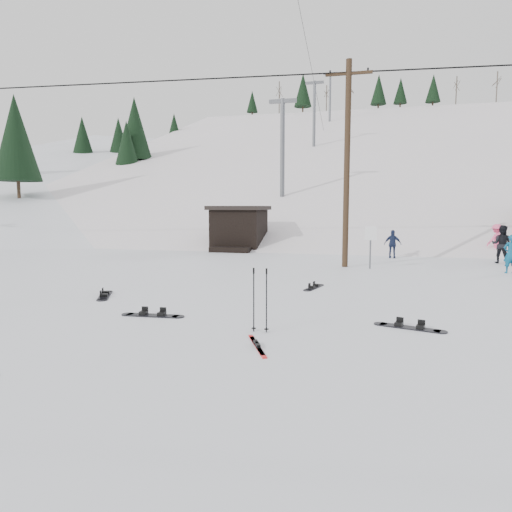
# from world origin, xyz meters

# --- Properties ---
(ground) EXTENTS (200.00, 200.00, 0.00)m
(ground) POSITION_xyz_m (0.00, 0.00, 0.00)
(ground) COLOR white
(ground) RESTS_ON ground
(ski_slope) EXTENTS (60.00, 85.24, 65.97)m
(ski_slope) POSITION_xyz_m (0.00, 55.00, -12.00)
(ski_slope) COLOR white
(ski_slope) RESTS_ON ground
(ridge_left) EXTENTS (47.54, 95.03, 58.38)m
(ridge_left) POSITION_xyz_m (-36.00, 48.00, -11.00)
(ridge_left) COLOR white
(ridge_left) RESTS_ON ground
(treeline_left) EXTENTS (20.00, 64.00, 10.00)m
(treeline_left) POSITION_xyz_m (-34.00, 40.00, 0.00)
(treeline_left) COLOR black
(treeline_left) RESTS_ON ground
(treeline_crest) EXTENTS (50.00, 6.00, 10.00)m
(treeline_crest) POSITION_xyz_m (0.00, 86.00, 0.00)
(treeline_crest) COLOR black
(treeline_crest) RESTS_ON ski_slope
(utility_pole) EXTENTS (2.00, 0.26, 9.00)m
(utility_pole) POSITION_xyz_m (2.00, 14.00, 4.68)
(utility_pole) COLOR #3A2819
(utility_pole) RESTS_ON ground
(trail_sign) EXTENTS (0.50, 0.09, 1.85)m
(trail_sign) POSITION_xyz_m (3.10, 13.58, 1.27)
(trail_sign) COLOR #595B60
(trail_sign) RESTS_ON ground
(lift_hut) EXTENTS (3.40, 4.10, 2.75)m
(lift_hut) POSITION_xyz_m (-5.00, 20.94, 1.36)
(lift_hut) COLOR black
(lift_hut) RESTS_ON ground
(lift_tower_near) EXTENTS (2.20, 0.36, 8.00)m
(lift_tower_near) POSITION_xyz_m (-4.00, 30.00, 7.86)
(lift_tower_near) COLOR #595B60
(lift_tower_near) RESTS_ON ski_slope
(lift_tower_mid) EXTENTS (2.20, 0.36, 8.00)m
(lift_tower_mid) POSITION_xyz_m (-4.00, 50.00, 14.36)
(lift_tower_mid) COLOR #595B60
(lift_tower_mid) RESTS_ON ski_slope
(lift_tower_far) EXTENTS (2.20, 0.36, 8.00)m
(lift_tower_far) POSITION_xyz_m (-4.00, 70.00, 20.86)
(lift_tower_far) COLOR #595B60
(lift_tower_far) RESTS_ON ski_slope
(hero_skis) EXTENTS (0.71, 1.39, 0.08)m
(hero_skis) POSITION_xyz_m (1.05, 1.60, 0.02)
(hero_skis) COLOR red
(hero_skis) RESTS_ON ground
(ski_poles) EXTENTS (0.38, 0.10, 1.39)m
(ski_poles) POSITION_xyz_m (0.86, 2.62, 0.71)
(ski_poles) COLOR black
(ski_poles) RESTS_ON ground
(board_scatter_a) EXTENTS (1.62, 0.39, 0.11)m
(board_scatter_a) POSITION_xyz_m (-2.05, 3.34, 0.03)
(board_scatter_a) COLOR black
(board_scatter_a) RESTS_ON ground
(board_scatter_b) EXTENTS (0.88, 1.50, 0.11)m
(board_scatter_b) POSITION_xyz_m (-4.63, 5.29, 0.03)
(board_scatter_b) COLOR black
(board_scatter_b) RESTS_ON ground
(board_scatter_d) EXTENTS (1.53, 0.66, 0.11)m
(board_scatter_d) POSITION_xyz_m (4.01, 3.71, 0.03)
(board_scatter_d) COLOR black
(board_scatter_d) RESTS_ON ground
(board_scatter_f) EXTENTS (0.55, 1.41, 0.10)m
(board_scatter_f) POSITION_xyz_m (1.32, 8.26, 0.03)
(board_scatter_f) COLOR black
(board_scatter_f) RESTS_ON ground
(skier_teal) EXTENTS (0.64, 0.49, 1.58)m
(skier_teal) POSITION_xyz_m (8.62, 13.63, 0.79)
(skier_teal) COLOR #0C5479
(skier_teal) RESTS_ON ground
(skier_dark) EXTENTS (1.10, 1.01, 1.82)m
(skier_dark) POSITION_xyz_m (9.14, 17.12, 0.91)
(skier_dark) COLOR black
(skier_dark) RESTS_ON ground
(skier_pink) EXTENTS (1.30, 1.11, 1.75)m
(skier_pink) POSITION_xyz_m (9.76, 20.60, 0.88)
(skier_pink) COLOR #F85788
(skier_pink) RESTS_ON ground
(skier_navy) EXTENTS (0.91, 0.48, 1.48)m
(skier_navy) POSITION_xyz_m (4.22, 18.16, 0.74)
(skier_navy) COLOR #1C2647
(skier_navy) RESTS_ON ground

